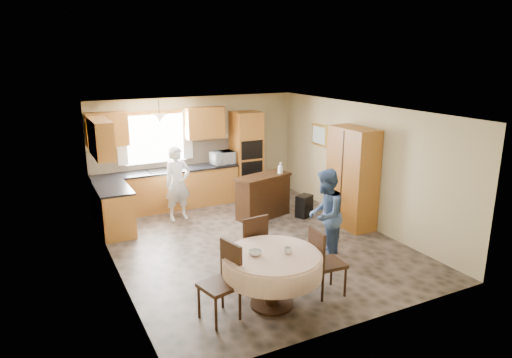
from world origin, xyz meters
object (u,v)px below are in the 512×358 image
object	(u,v)px
chair_left	(224,277)
chair_right	(323,259)
cupboard	(352,178)
person_sink	(178,183)
sideboard	(263,198)
person_dining	(325,215)
chair_back	(252,243)
dining_table	(272,265)
oven_tower	(246,155)

from	to	relation	value
chair_left	chair_right	size ratio (longest dim) A/B	1.03
cupboard	person_sink	bearing A→B (deg)	147.36
sideboard	cupboard	xyz separation A→B (m)	(1.39, -1.25, 0.58)
person_dining	chair_back	bearing A→B (deg)	-38.94
person_dining	chair_left	bearing A→B (deg)	-19.85
dining_table	chair_back	bearing A→B (deg)	82.41
chair_left	chair_right	distance (m)	1.53
cupboard	chair_right	xyz separation A→B (m)	(-2.16, -2.09, -0.46)
chair_back	chair_right	xyz separation A→B (m)	(0.70, -0.94, -0.02)
oven_tower	cupboard	world-z (taller)	oven_tower
oven_tower	person_dining	size ratio (longest dim) A/B	1.33
person_dining	chair_right	bearing A→B (deg)	11.98
cupboard	chair_left	world-z (taller)	cupboard
chair_left	sideboard	bearing A→B (deg)	131.24
oven_tower	cupboard	distance (m)	2.93
chair_back	person_dining	world-z (taller)	person_dining
sideboard	cupboard	size ratio (longest dim) A/B	0.60
chair_back	person_sink	size ratio (longest dim) A/B	0.67
dining_table	person_sink	distance (m)	4.00
sideboard	chair_back	xyz separation A→B (m)	(-1.47, -2.40, 0.14)
oven_tower	dining_table	xyz separation A→B (m)	(-1.90, -4.76, -0.44)
dining_table	person_sink	world-z (taller)	person_sink
dining_table	chair_back	world-z (taller)	chair_back
oven_tower	chair_right	size ratio (longest dim) A/B	2.07
oven_tower	chair_right	xyz separation A→B (m)	(-1.09, -4.82, -0.49)
cupboard	person_dining	bearing A→B (deg)	-142.70
chair_left	person_dining	world-z (taller)	person_dining
oven_tower	sideboard	distance (m)	1.64
sideboard	oven_tower	bearing A→B (deg)	63.07
oven_tower	chair_left	bearing A→B (deg)	-118.89
cupboard	dining_table	distance (m)	3.62
chair_back	person_sink	xyz separation A→B (m)	(-0.21, 3.12, 0.21)
dining_table	chair_left	bearing A→B (deg)	177.21
oven_tower	person_sink	xyz separation A→B (m)	(-1.99, -0.77, -0.27)
oven_tower	person_dining	bearing A→B (deg)	-95.24
sideboard	chair_right	bearing A→B (deg)	-117.79
chair_right	person_dining	xyz separation A→B (m)	(0.74, 1.01, 0.23)
chair_left	cupboard	bearing A→B (deg)	104.98
cupboard	person_dining	distance (m)	1.80
sideboard	chair_right	distance (m)	3.43
oven_tower	person_sink	bearing A→B (deg)	-158.91
dining_table	person_dining	size ratio (longest dim) A/B	0.87
oven_tower	chair_back	bearing A→B (deg)	-114.66
oven_tower	cupboard	xyz separation A→B (m)	(1.07, -2.73, -0.04)
chair_back	dining_table	bearing A→B (deg)	77.35
dining_table	person_dining	xyz separation A→B (m)	(1.55, 0.95, 0.18)
person_dining	cupboard	bearing A→B (deg)	175.37
oven_tower	chair_back	world-z (taller)	oven_tower
chair_right	person_dining	distance (m)	1.27
person_dining	dining_table	bearing A→B (deg)	-10.42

